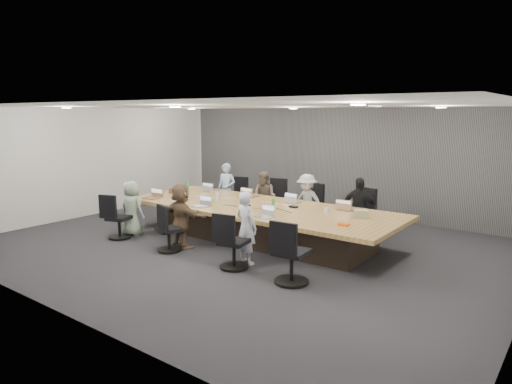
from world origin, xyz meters
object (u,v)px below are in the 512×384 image
Objects in this scene: laptop_1 at (251,196)px; laptop_4 at (151,198)px; laptop_0 at (212,190)px; bottle_clear at (217,196)px; chair_7 at (292,257)px; snack_packet at (344,225)px; chair_6 at (234,246)px; person_5 at (181,216)px; chair_4 at (119,221)px; laptop_5 at (201,206)px; chair_5 at (169,233)px; bottle_green_left at (187,185)px; person_3 at (358,208)px; bottle_green_right at (273,204)px; person_4 at (132,208)px; conference_table at (259,222)px; canvas_bag at (361,214)px; person_0 at (226,190)px; person_2 at (307,202)px; chair_3 at (365,216)px; stapler at (247,206)px; person_6 at (246,227)px; mug_brown at (171,191)px; laptop_2 at (294,202)px; chair_2 at (314,210)px; laptop_6 at (264,217)px; laptop_3 at (347,209)px; chair_0 at (235,200)px; person_1 at (264,197)px; chair_1 at (273,203)px.

laptop_4 is (-1.65, -1.60, 0.00)m from laptop_1.
bottle_clear is (1.00, -0.94, 0.10)m from laptop_0.
chair_7 is 4.84× the size of snack_packet.
person_5 is at bearing 157.01° from chair_6.
laptop_5 reaches higher than chair_4.
bottle_green_left is (-1.71, 2.21, 0.52)m from chair_5.
person_3 is 1.90m from bottle_green_right.
person_4 is 6.81× the size of snack_packet.
person_4 is 1.65m from laptop_5.
bottle_green_right is at bearing -137.63° from person_3.
conference_table is 2.55m from chair_7.
canvas_bag is at bearing -169.67° from person_4.
chair_7 is 3.99× the size of bottle_clear.
person_0 reaches higher than chair_7.
person_2 is at bearing 111.42° from chair_7.
person_0 is at bearing 16.82° from chair_3.
laptop_5 is at bearing 55.69° from chair_3.
laptop_4 is 4.77m from canvas_bag.
laptop_0 is (0.00, -0.55, 0.06)m from person_0.
person_6 is at bearing -62.34° from stapler.
person_4 is 1.30m from mug_brown.
person_4 reaches higher than chair_5.
laptop_4 is (-2.85, -1.60, 0.00)m from laptop_2.
chair_2 is 3.73m from chair_7.
laptop_2 is at bearing 22.10° from chair_4.
laptop_6 is at bearing -12.32° from mug_brown.
chair_6 is 2.33× the size of laptop_3.
conference_table is at bearing -148.48° from person_3.
bottle_green_left is (-1.80, -0.29, 0.13)m from laptop_1.
chair_2 is at bearing 52.25° from bottle_clear.
chair_4 is 2.13× the size of laptop_4.
chair_0 is 6.33× the size of mug_brown.
chair_7 is 4.39m from person_4.
person_1 is 2.00m from bottle_green_left.
chair_1 is at bearing 115.94° from conference_table.
mug_brown is at bearing 179.48° from bottle_green_right.
chair_7 is at bearing 174.78° from person_6.
bottle_green_left is at bearing 53.71° from chair_0.
person_3 is (1.27, 0.00, 0.02)m from person_2.
chair_7 reaches higher than snack_packet.
laptop_6 is at bearing 134.76° from laptop_1.
bottle_clear is 1.35× the size of stapler.
chair_6 is at bearing 101.30° from person_6.
chair_7 reaches higher than chair_3.
laptop_3 is 0.26× the size of person_5.
chair_3 is 4.81× the size of snack_packet.
stapler is at bearing 151.87° from laptop_0.
bottle_green_left reaches higher than laptop_2.
chair_3 is 0.65× the size of person_6.
stapler is (2.36, 1.45, 0.40)m from chair_4.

